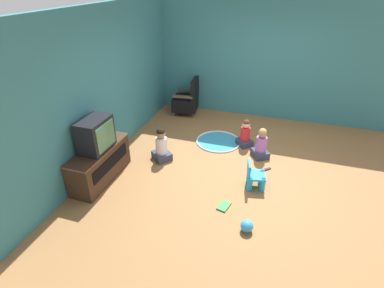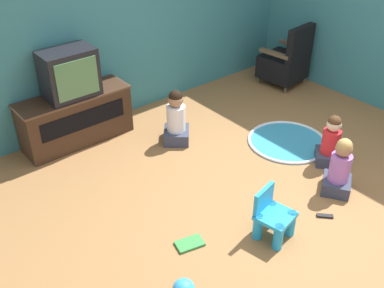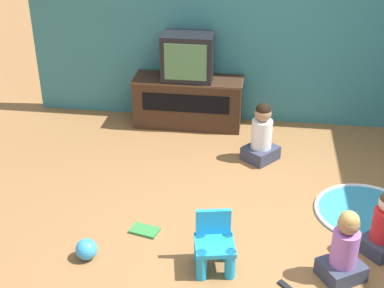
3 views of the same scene
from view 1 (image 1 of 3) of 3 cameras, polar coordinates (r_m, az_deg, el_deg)
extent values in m
plane|color=olive|center=(5.54, 9.20, -4.36)|extent=(30.00, 30.00, 0.00)
cube|color=teal|center=(5.57, -16.63, 10.37)|extent=(5.51, 0.12, 2.67)
cube|color=teal|center=(7.25, 15.28, 14.89)|extent=(0.12, 5.56, 2.67)
cube|color=#382316|center=(5.26, -17.12, -3.64)|extent=(1.26, 0.42, 0.59)
cube|color=#503626|center=(5.11, -17.59, -0.99)|extent=(1.28, 0.43, 0.02)
cube|color=black|center=(5.11, -15.22, -3.43)|extent=(1.00, 0.01, 0.21)
cube|color=black|center=(4.97, -17.92, 1.72)|extent=(0.58, 0.36, 0.53)
cube|color=#47754C|center=(4.87, -16.10, 1.42)|extent=(0.47, 0.02, 0.41)
cylinder|color=brown|center=(7.84, -2.61, 7.06)|extent=(0.04, 0.04, 0.10)
cylinder|color=brown|center=(7.43, -3.51, 5.69)|extent=(0.04, 0.04, 0.10)
cylinder|color=brown|center=(7.74, 0.86, 6.77)|extent=(0.04, 0.04, 0.10)
cylinder|color=brown|center=(7.32, 0.13, 5.38)|extent=(0.04, 0.04, 0.10)
cube|color=black|center=(7.50, -1.30, 7.74)|extent=(0.60, 0.62, 0.33)
cube|color=black|center=(7.31, 0.55, 10.52)|extent=(0.53, 0.15, 0.48)
cube|color=brown|center=(7.62, -0.90, 10.23)|extent=(0.12, 0.49, 0.05)
cube|color=brown|center=(7.19, -1.77, 8.98)|extent=(0.12, 0.49, 0.05)
cylinder|color=#1E99DB|center=(4.97, 13.29, -7.59)|extent=(0.08, 0.08, 0.25)
cylinder|color=#1E99DB|center=(5.14, 13.07, -6.13)|extent=(0.08, 0.08, 0.25)
cylinder|color=#1E99DB|center=(4.95, 10.95, -7.50)|extent=(0.08, 0.08, 0.25)
cylinder|color=#1E99DB|center=(5.12, 10.81, -6.03)|extent=(0.08, 0.08, 0.25)
cube|color=#1E99DB|center=(4.98, 12.16, -5.83)|extent=(0.35, 0.34, 0.04)
cube|color=#1E99DB|center=(4.90, 10.81, -4.57)|extent=(0.27, 0.09, 0.22)
cylinder|color=teal|center=(6.30, 5.03, 0.48)|extent=(0.93, 0.93, 0.01)
torus|color=silver|center=(6.29, 5.03, 0.52)|extent=(0.93, 0.93, 0.04)
cube|color=#33384C|center=(6.21, 9.96, 0.29)|extent=(0.39, 0.39, 0.13)
cylinder|color=red|center=(6.12, 10.12, 1.93)|extent=(0.19, 0.19, 0.27)
sphere|color=beige|center=(6.02, 10.30, 3.71)|extent=(0.16, 0.16, 0.16)
sphere|color=#472D19|center=(6.01, 10.32, 3.94)|extent=(0.14, 0.14, 0.14)
cube|color=#33384C|center=(5.88, 12.82, -1.79)|extent=(0.40, 0.39, 0.13)
cylinder|color=#A566BF|center=(5.78, 13.05, 0.00)|extent=(0.20, 0.20, 0.29)
sphere|color=#9E7051|center=(5.68, 13.31, 1.94)|extent=(0.16, 0.16, 0.16)
sphere|color=tan|center=(5.66, 13.34, 2.19)|extent=(0.15, 0.15, 0.15)
cube|color=#33384C|center=(5.69, -5.74, -2.24)|extent=(0.43, 0.44, 0.14)
cylinder|color=silver|center=(5.57, -5.86, -0.26)|extent=(0.22, 0.22, 0.31)
sphere|color=#9E7051|center=(5.46, -5.98, 1.91)|extent=(0.18, 0.18, 0.18)
sphere|color=black|center=(5.44, -6.00, 2.19)|extent=(0.16, 0.16, 0.16)
sphere|color=#3399E5|center=(4.28, 10.42, -15.09)|extent=(0.17, 0.17, 0.17)
cube|color=#337F3D|center=(4.65, 6.11, -11.65)|extent=(0.27, 0.20, 0.02)
cube|color=black|center=(5.56, 14.10, -4.67)|extent=(0.14, 0.14, 0.02)
camera|label=2|loc=(2.32, 61.42, 8.60)|focal=42.00mm
camera|label=3|loc=(5.31, 55.18, 15.16)|focal=50.00mm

